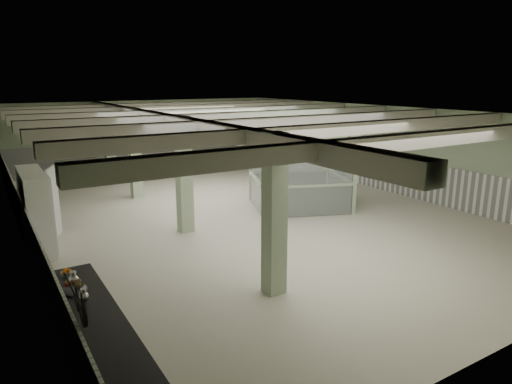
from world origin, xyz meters
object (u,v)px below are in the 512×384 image
walkin_cooler (36,210)px  filing_cabinet (344,184)px  prep_counter (99,349)px  guard_booth (300,157)px

walkin_cooler → filing_cabinet: walkin_cooler is taller
prep_counter → walkin_cooler: (-0.08, 6.77, 0.66)m
prep_counter → filing_cabinet: 12.53m
walkin_cooler → filing_cabinet: size_ratio=1.90×
prep_counter → guard_booth: (8.81, 6.44, 1.41)m
prep_counter → walkin_cooler: 6.80m
prep_counter → walkin_cooler: size_ratio=2.11×
prep_counter → walkin_cooler: walkin_cooler is taller
prep_counter → guard_booth: size_ratio=1.20×
filing_cabinet → walkin_cooler: bearing=179.9°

